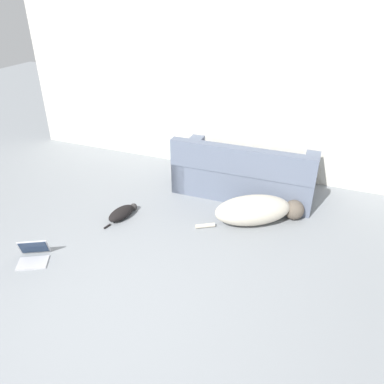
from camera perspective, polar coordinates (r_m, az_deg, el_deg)
The scene contains 6 objects.
ground_plane at distance 3.60m, azimuth -12.85°, elevation -20.05°, with size 20.00×20.00×0.00m, color gray.
wall_back at distance 5.82m, azimuth 5.88°, elevation 15.18°, with size 7.19×0.06×2.58m.
couch at distance 5.45m, azimuth 8.06°, elevation 2.67°, with size 1.97×0.93×0.83m.
dog at distance 4.80m, azimuth 9.84°, elevation -2.73°, with size 1.29×0.92×0.38m.
cat at distance 4.97m, azimuth -10.60°, elevation -3.13°, with size 0.28×0.59×0.15m.
laptop_open at distance 4.55m, azimuth -23.01°, elevation -8.63°, with size 0.42×0.42×0.22m.
Camera 1 is at (1.54, -1.84, 2.69)m, focal length 35.00 mm.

